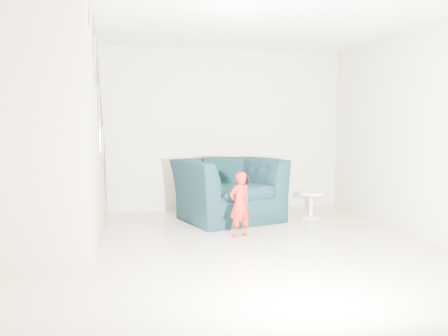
% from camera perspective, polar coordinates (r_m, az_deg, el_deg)
% --- Properties ---
extents(floor, '(5.50, 5.50, 0.00)m').
position_cam_1_polar(floor, '(5.47, 0.95, -10.10)').
color(floor, tan).
rests_on(floor, ground).
extents(ceiling, '(5.50, 5.50, 0.00)m').
position_cam_1_polar(ceiling, '(5.42, 1.00, 18.62)').
color(ceiling, silver).
rests_on(ceiling, back_wall).
extents(back_wall, '(5.00, 0.00, 5.00)m').
position_cam_1_polar(back_wall, '(7.98, -3.26, 4.58)').
color(back_wall, '#B8B396').
rests_on(back_wall, floor).
extents(front_wall, '(5.00, 0.00, 5.00)m').
position_cam_1_polar(front_wall, '(2.65, 13.78, 2.91)').
color(front_wall, '#B8B396').
rests_on(front_wall, floor).
extents(right_wall, '(0.00, 5.50, 5.50)m').
position_cam_1_polar(right_wall, '(6.30, 23.84, 3.93)').
color(right_wall, '#B8B396').
rests_on(right_wall, floor).
extents(armchair, '(1.73, 1.61, 0.92)m').
position_cam_1_polar(armchair, '(7.17, 0.55, -2.62)').
color(armchair, black).
rests_on(armchair, floor).
extents(toddler, '(0.36, 0.30, 0.84)m').
position_cam_1_polar(toddler, '(6.11, 1.91, -4.40)').
color(toddler, '#A6050F').
rests_on(toddler, floor).
extents(side_table, '(0.41, 0.41, 0.41)m').
position_cam_1_polar(side_table, '(7.45, 10.41, -3.87)').
color(side_table, silver).
rests_on(side_table, floor).
extents(staircase, '(1.02, 3.03, 3.62)m').
position_cam_1_polar(staircase, '(5.79, -19.99, -0.02)').
color(staircase, '#ADA089').
rests_on(staircase, floor).
extents(cushion, '(0.46, 0.22, 0.46)m').
position_cam_1_polar(cushion, '(7.47, -0.83, -0.41)').
color(cushion, black).
rests_on(cushion, armchair).
extents(throw, '(0.06, 0.57, 0.64)m').
position_cam_1_polar(throw, '(7.05, -4.05, -1.80)').
color(throw, black).
rests_on(throw, armchair).
extents(phone, '(0.04, 0.05, 0.10)m').
position_cam_1_polar(phone, '(6.05, 2.90, -1.51)').
color(phone, black).
rests_on(phone, toddler).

